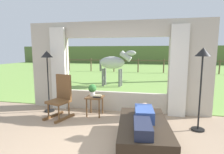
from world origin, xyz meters
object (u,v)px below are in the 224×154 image
Objects in this scene: floor_lamp_right at (202,64)px; horse at (114,63)px; reclining_person at (144,118)px; floor_lamp_left at (47,63)px; potted_plant at (92,89)px; pasture_tree at (176,51)px; book_stack at (97,96)px; side_table at (95,100)px; rocking_chair at (61,97)px; recliner_sofa at (143,132)px.

floor_lamp_right reaches higher than horse.
floor_lamp_left is (-2.73, 1.37, 0.87)m from reclining_person.
potted_plant is at bearing 169.35° from floor_lamp_right.
horse is 0.51× the size of pasture_tree.
book_stack is 0.12× the size of horse.
pasture_tree reaches higher than book_stack.
floor_lamp_left reaches higher than book_stack.
pasture_tree reaches higher than horse.
horse is (-2.81, 4.52, -0.30)m from floor_lamp_right.
rocking_chair is at bearing -160.15° from side_table.
floor_lamp_right reaches higher than floor_lamp_left.
book_stack is at bearing 128.54° from reclining_person.
floor_lamp_right is at bearing -8.78° from book_stack.
rocking_chair is at bearing -119.00° from pasture_tree.
recliner_sofa is 1.60× the size of rocking_chair.
pasture_tree is (2.72, 6.30, 1.18)m from book_stack.
horse is at bearing 95.54° from book_stack.
rocking_chair is 3.50× the size of potted_plant.
potted_plant is at bearing 129.78° from reclining_person.
side_table is 0.16m from book_stack.
potted_plant is 1.48m from floor_lamp_left.
rocking_chair reaches higher than reclining_person.
recliner_sofa is 1.89m from floor_lamp_right.
horse is (-1.65, 5.41, 0.63)m from reclining_person.
reclining_person is at bearing -26.66° from floor_lamp_left.
floor_lamp_left is 0.95× the size of horse.
rocking_chair is (-2.16, 0.97, 0.33)m from recliner_sofa.
rocking_chair is 0.94m from book_stack.
potted_plant is at bearing 130.83° from recliner_sofa.
potted_plant is at bearing 8.79° from horse.
pasture_tree is (2.81, 6.25, 1.31)m from side_table.
pasture_tree is (0.31, 6.67, 0.28)m from floor_lamp_right.
rocking_chair is 0.62× the size of horse.
rocking_chair is (-2.16, 1.02, 0.02)m from reclining_person.
reclining_person is at bearing -100.98° from pasture_tree.
potted_plant reaches higher than book_stack.
side_table is (0.82, 0.30, -0.12)m from rocking_chair.
floor_lamp_left is 0.96× the size of floor_lamp_right.
side_table is 4.18m from horse.
floor_lamp_right is (3.32, -0.13, 0.91)m from rocking_chair.
side_table is at bearing 130.50° from recliner_sofa.
horse is at bearing 94.33° from side_table.
recliner_sofa is at bearing 83.83° from reclining_person.
rocking_chair is 0.62× the size of floor_lamp_right.
reclining_person is 0.79× the size of horse.
rocking_chair is at bearing 149.67° from recliner_sofa.
book_stack is at bearing 11.07° from horse.
pasture_tree reaches higher than recliner_sofa.
book_stack is (0.91, 0.24, 0.00)m from rocking_chair.
floor_lamp_left is (-0.57, 0.35, 0.85)m from rocking_chair.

